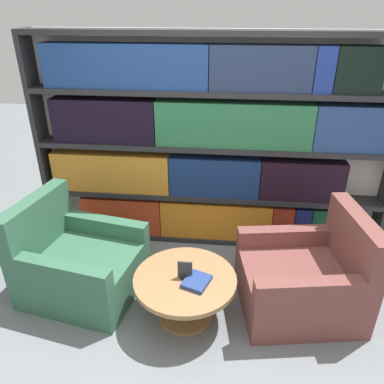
# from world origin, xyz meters

# --- Properties ---
(ground_plane) EXTENTS (14.00, 14.00, 0.00)m
(ground_plane) POSITION_xyz_m (0.00, 0.00, 0.00)
(ground_plane) COLOR slate
(bookshelf) EXTENTS (3.56, 0.30, 2.15)m
(bookshelf) POSITION_xyz_m (-0.02, 1.39, 1.06)
(bookshelf) COLOR silver
(bookshelf) RESTS_ON ground_plane
(armchair_left) EXTENTS (1.08, 0.99, 0.89)m
(armchair_left) POSITION_xyz_m (-1.11, 0.40, 0.29)
(armchair_left) COLOR #336047
(armchair_left) RESTS_ON ground_plane
(armchair_right) EXTENTS (1.07, 0.96, 0.89)m
(armchair_right) POSITION_xyz_m (0.87, 0.40, 0.29)
(armchair_right) COLOR brown
(armchair_right) RESTS_ON ground_plane
(coffee_table) EXTENTS (0.83, 0.83, 0.41)m
(coffee_table) POSITION_xyz_m (-0.12, 0.17, 0.29)
(coffee_table) COLOR olive
(coffee_table) RESTS_ON ground_plane
(table_sign) EXTENTS (0.12, 0.06, 0.15)m
(table_sign) POSITION_xyz_m (-0.12, 0.17, 0.47)
(table_sign) COLOR black
(table_sign) RESTS_ON coffee_table
(stray_book) EXTENTS (0.25, 0.26, 0.03)m
(stray_book) POSITION_xyz_m (-0.03, 0.12, 0.42)
(stray_book) COLOR navy
(stray_book) RESTS_ON coffee_table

